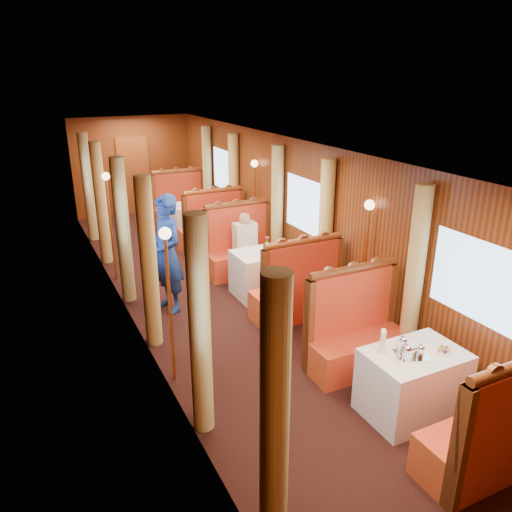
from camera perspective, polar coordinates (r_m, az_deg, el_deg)
floor at (r=8.23m, az=-3.60°, el=-5.21°), size 3.00×12.00×0.01m
ceiling at (r=7.50m, az=-4.03°, el=12.29°), size 3.00×12.00×0.01m
wall_far at (r=13.37m, az=-13.88°, el=9.93°), size 3.00×0.01×2.50m
wall_left at (r=7.37m, az=-14.64°, el=1.50°), size 0.01×12.00×2.50m
wall_right at (r=8.43m, az=5.68°, el=4.46°), size 0.01×12.00×2.50m
doorway_far at (r=13.39m, az=-13.75°, el=8.86°), size 0.80×0.04×2.00m
table_near at (r=5.84m, az=17.44°, el=-13.65°), size 1.05×0.72×0.75m
banquette_near_fwd at (r=5.29m, az=25.30°, el=-18.19°), size 1.30×0.55×1.34m
banquette_near_aft at (r=6.46m, az=11.34°, el=-9.04°), size 1.30×0.55×1.34m
table_mid at (r=8.36m, az=1.09°, el=-1.92°), size 1.05×0.72×0.75m
banquette_mid_fwd at (r=7.53m, az=4.62°, el=-4.21°), size 1.30×0.55×1.34m
banquette_mid_aft at (r=9.20m, az=-1.80°, el=0.52°), size 1.30×0.55×1.34m
table_far at (r=11.42m, az=-6.98°, el=4.11°), size 1.05×0.72×0.75m
banquette_far_fwd at (r=10.49m, az=-5.13°, el=2.98°), size 1.30×0.55×1.34m
banquette_far_aft at (r=12.33m, az=-8.58°, el=5.50°), size 1.30×0.55×1.34m
tea_tray at (r=5.57m, az=17.37°, el=-10.78°), size 0.41×0.37×0.01m
teapot_left at (r=5.44m, az=16.92°, el=-10.74°), size 0.20×0.16×0.14m
teapot_right at (r=5.55m, az=18.30°, el=-10.42°), size 0.16×0.14×0.11m
teapot_back at (r=5.61m, az=16.48°, el=-9.78°), size 0.19×0.16×0.13m
fruit_plate at (r=5.74m, az=20.60°, el=-10.07°), size 0.20×0.20×0.05m
cup_inboard at (r=5.47m, az=14.29°, el=-9.85°), size 0.08×0.08×0.26m
cup_outboard at (r=5.52m, az=14.25°, el=-9.59°), size 0.08×0.08×0.26m
rose_vase_mid at (r=8.21m, az=1.27°, el=1.76°), size 0.06×0.06×0.36m
rose_vase_far at (r=11.27m, az=-6.90°, el=6.81°), size 0.06×0.06×0.36m
window_left_near at (r=4.19m, az=-4.24°, el=-9.84°), size 0.01×1.20×0.90m
curtain_left_near_a at (r=3.80m, az=2.11°, el=-18.45°), size 0.22×0.22×2.35m
curtain_left_near_b at (r=4.99m, az=-6.44°, el=-8.20°), size 0.22×0.22×2.35m
window_right_near at (r=5.85m, az=23.84°, el=-2.53°), size 0.01×1.20×0.90m
curtain_right_near_b at (r=6.36m, az=17.63°, el=-2.59°), size 0.22×0.22×2.35m
window_left_mid at (r=7.31m, az=-14.67°, el=3.00°), size 0.01×1.20×0.90m
curtain_left_mid_a at (r=6.69m, az=-12.16°, el=-0.89°), size 0.22×0.22×2.35m
curtain_left_mid_b at (r=8.14m, az=-14.95°, el=2.72°), size 0.22×0.22×2.35m
window_right_mid at (r=8.37m, az=5.64°, el=5.76°), size 0.01×1.20×0.90m
curtain_right_mid_a at (r=7.76m, az=7.91°, el=2.37°), size 0.22×0.22×2.35m
curtain_right_mid_b at (r=9.04m, az=2.42°, el=5.15°), size 0.22×0.22×2.35m
window_left_far at (r=10.67m, az=-18.72°, el=7.98°), size 0.01×1.20×0.90m
curtain_left_far_a at (r=9.99m, az=-17.29°, el=5.72°), size 0.22×0.22×2.35m
curtain_left_far_b at (r=11.49m, az=-18.63°, el=7.42°), size 0.22×0.22×2.35m
window_right_far at (r=11.42m, az=-3.69°, el=9.77°), size 0.01×1.20×0.90m
curtain_right_far_a at (r=10.73m, az=-2.56°, el=7.60°), size 0.22×0.22×2.35m
curtain_right_far_b at (r=12.15m, az=-5.56°, el=9.04°), size 0.22×0.22×2.35m
sconce_left_fore at (r=5.74m, az=-10.05°, el=-2.15°), size 0.14×0.14×1.95m
sconce_right_fore at (r=6.97m, az=12.54°, el=1.78°), size 0.14×0.14×1.95m
sconce_left_aft at (r=9.00m, az=-16.49°, el=5.63°), size 0.14×0.14×1.95m
sconce_right_aft at (r=9.83m, az=-0.17°, el=7.68°), size 0.14×0.14×1.95m
steward at (r=7.72m, az=-10.12°, el=0.21°), size 0.58×0.76×1.86m
passenger at (r=8.89m, az=-1.20°, el=1.99°), size 0.40×0.44×0.76m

